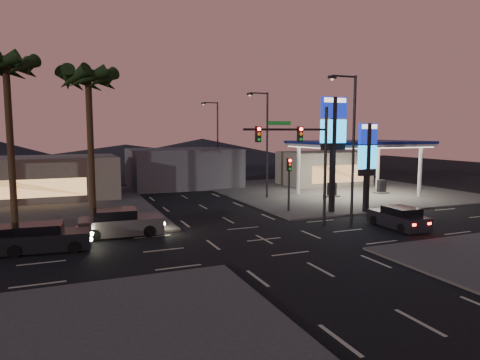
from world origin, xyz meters
name	(u,v)px	position (x,y,z in m)	size (l,w,h in m)	color
ground	(264,239)	(0.00, 0.00, 0.00)	(140.00, 140.00, 0.00)	black
corner_lot_ne	(334,190)	(16.00, 16.00, 0.06)	(24.00, 24.00, 0.12)	#47443F
gas_station	(359,145)	(16.00, 12.00, 5.08)	(12.20, 8.20, 5.47)	silver
convenience_store	(324,168)	(18.00, 21.00, 2.00)	(10.00, 6.00, 4.00)	#726B5B
pylon_sign_tall	(333,131)	(8.50, 5.50, 6.39)	(2.20, 0.35, 9.00)	black
pylon_sign_short	(367,154)	(11.00, 4.50, 4.66)	(1.60, 0.35, 7.00)	black
traffic_signal_mast	(303,149)	(3.76, 1.99, 5.23)	(6.10, 0.39, 8.00)	black
pedestal_signal	(289,176)	(5.50, 6.98, 2.92)	(0.32, 0.39, 4.30)	black
streetlight_near	(351,141)	(6.79, 1.00, 5.72)	(2.14, 0.25, 10.00)	black
streetlight_mid	(265,139)	(6.79, 14.00, 5.72)	(2.14, 0.25, 10.00)	black
streetlight_far	(216,137)	(6.79, 28.00, 5.72)	(2.14, 0.25, 10.00)	black
palm_a	(88,87)	(-9.00, 9.50, 9.43)	(4.41, 4.41, 10.86)	black
palm_b	(6,76)	(-14.00, 9.50, 9.97)	(4.41, 4.41, 11.46)	black
building_far_west	(28,179)	(-14.00, 22.00, 2.00)	(16.00, 8.00, 4.00)	#726B5B
building_far_mid	(183,168)	(2.00, 26.00, 2.20)	(12.00, 9.00, 4.40)	#4C4C51
hill_right	(202,151)	(15.00, 60.00, 2.50)	(50.00, 50.00, 5.00)	black
hill_center	(126,155)	(0.00, 60.00, 2.00)	(60.00, 60.00, 4.00)	black
car_lane_a_front	(45,238)	(-11.87, 2.28, 0.70)	(4.73, 2.30, 1.50)	black
car_lane_a_mid	(14,240)	(-13.41, 2.60, 0.67)	(4.48, 2.03, 1.44)	black
car_lane_b_front	(120,223)	(-7.77, 4.26, 0.77)	(5.20, 2.40, 1.66)	#4C4C4E
suv_station	(399,218)	(9.57, -0.65, 0.67)	(2.07, 4.42, 1.44)	black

